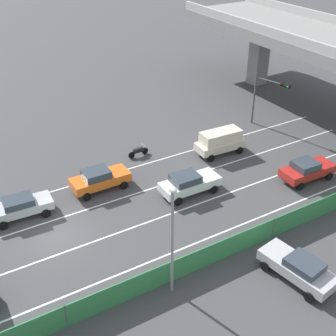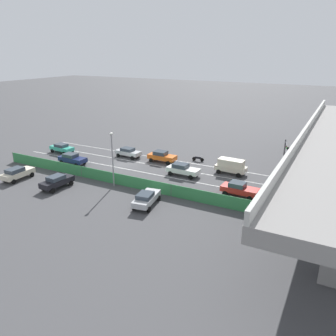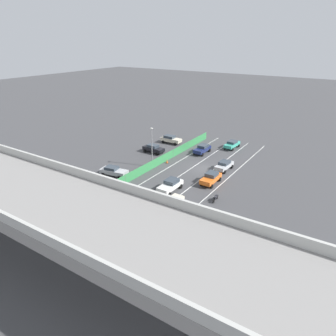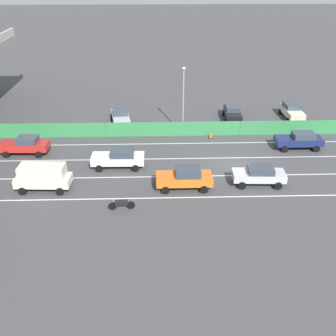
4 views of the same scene
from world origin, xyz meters
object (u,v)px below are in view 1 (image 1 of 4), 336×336
(car_sedan_white, at_px, (189,183))
(traffic_cone, at_px, (117,290))
(parked_wagon_silver, at_px, (299,268))
(car_sedan_red, at_px, (307,170))
(traffic_light, at_px, (267,92))
(street_lamp, at_px, (172,232))
(car_sedan_silver, at_px, (21,206))
(motorcycle, at_px, (138,151))
(car_taxi_orange, at_px, (99,179))
(car_van_cream, at_px, (220,141))

(car_sedan_white, height_order, traffic_cone, car_sedan_white)
(parked_wagon_silver, relative_size, traffic_cone, 6.87)
(car_sedan_white, height_order, car_sedan_red, car_sedan_white)
(traffic_light, xyz_separation_m, street_lamp, (13.71, -18.71, 0.67))
(parked_wagon_silver, xyz_separation_m, street_lamp, (-2.99, -6.78, 3.41))
(parked_wagon_silver, height_order, traffic_light, traffic_light)
(traffic_cone, bearing_deg, parked_wagon_silver, 66.10)
(car_sedan_white, distance_m, parked_wagon_silver, 10.75)
(car_sedan_silver, relative_size, motorcycle, 2.22)
(parked_wagon_silver, xyz_separation_m, traffic_light, (-16.70, 11.93, 2.74))
(car_taxi_orange, bearing_deg, car_van_cream, 89.48)
(car_van_cream, distance_m, traffic_cone, 18.01)
(street_lamp, height_order, traffic_cone, street_lamp)
(car_sedan_red, bearing_deg, traffic_light, 159.13)
(car_van_cream, relative_size, traffic_light, 0.88)
(car_sedan_white, height_order, car_van_cream, car_van_cream)
(motorcycle, xyz_separation_m, traffic_cone, (13.51, -8.30, -0.13))
(car_sedan_white, distance_m, car_van_cream, 6.93)
(car_sedan_red, xyz_separation_m, street_lamp, (4.62, -15.24, 3.39))
(motorcycle, height_order, traffic_light, traffic_light)
(motorcycle, relative_size, parked_wagon_silver, 0.41)
(car_sedan_silver, xyz_separation_m, car_sedan_red, (6.66, 20.78, 0.03))
(car_sedan_red, distance_m, car_van_cream, 7.75)
(car_van_cream, xyz_separation_m, parked_wagon_silver, (14.59, -5.12, -0.32))
(car_sedan_silver, xyz_separation_m, parked_wagon_silver, (14.26, 12.32, 0.01))
(car_van_cream, distance_m, traffic_light, 7.53)
(car_sedan_silver, height_order, car_sedan_white, car_sedan_white)
(parked_wagon_silver, bearing_deg, traffic_cone, -113.90)
(car_taxi_orange, xyz_separation_m, car_sedan_red, (7.08, 14.67, -0.02))
(car_sedan_red, bearing_deg, parked_wagon_silver, -48.07)
(car_sedan_silver, height_order, street_lamp, street_lamp)
(street_lamp, bearing_deg, parked_wagon_silver, 66.23)
(motorcycle, height_order, parked_wagon_silver, parked_wagon_silver)
(car_van_cream, bearing_deg, parked_wagon_silver, -19.33)
(car_sedan_red, distance_m, traffic_cone, 18.39)
(car_sedan_red, bearing_deg, traffic_cone, -79.51)
(traffic_light, distance_m, traffic_cone, 25.10)
(car_sedan_silver, distance_m, car_sedan_red, 21.82)
(car_taxi_orange, relative_size, traffic_cone, 6.42)
(car_sedan_silver, relative_size, traffic_light, 0.86)
(motorcycle, bearing_deg, street_lamp, -20.31)
(car_van_cream, bearing_deg, car_taxi_orange, -90.52)
(car_van_cream, height_order, street_lamp, street_lamp)
(parked_wagon_silver, distance_m, traffic_light, 20.71)
(car_van_cream, distance_m, motorcycle, 7.21)
(car_sedan_silver, distance_m, street_lamp, 13.02)
(parked_wagon_silver, xyz_separation_m, traffic_cone, (-4.26, -9.61, -0.57))
(motorcycle, bearing_deg, traffic_cone, -31.58)
(car_sedan_silver, relative_size, car_sedan_white, 0.93)
(car_sedan_white, bearing_deg, street_lamp, -38.43)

